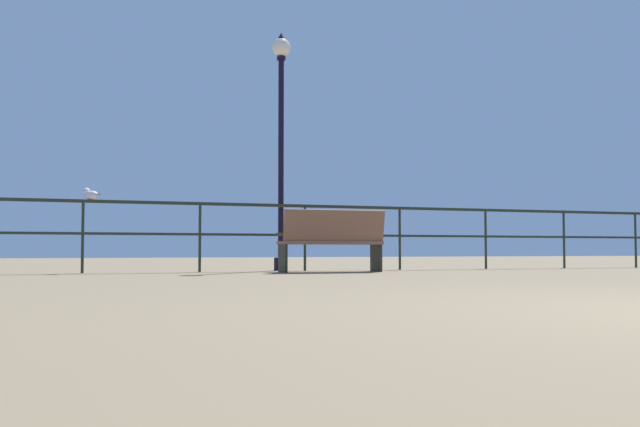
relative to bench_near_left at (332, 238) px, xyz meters
The scene contains 4 objects.
pier_railing 0.93m from the bench_near_left, 99.63° to the left, with size 24.99×0.05×1.11m.
bench_near_left is the anchor object (origin of this frame).
lamppost_center 2.35m from the bench_near_left, 112.76° to the left, with size 0.32×0.32×4.10m.
seagull_on_rail 3.77m from the bench_near_left, 166.17° to the left, with size 0.28×0.34×0.19m.
Camera 1 is at (-4.15, -2.52, 0.36)m, focal length 41.13 mm.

